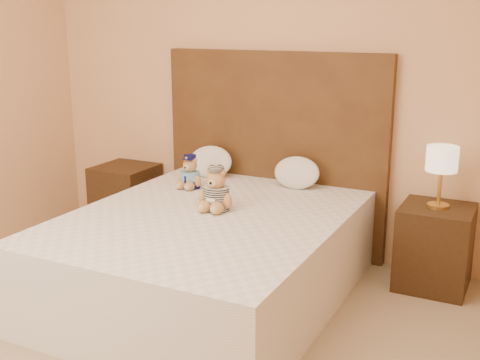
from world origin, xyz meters
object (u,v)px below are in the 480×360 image
nightstand_right (434,247)px  lamp (442,162)px  bed (209,256)px  pillow_right (297,171)px  nightstand_left (126,198)px  pillow_left (210,160)px  teddy_police (190,172)px  teddy_prisoner (216,189)px

nightstand_right → lamp: bearing=180.0°
bed → lamp: (1.25, 0.80, 0.57)m
lamp → pillow_right: (-0.99, 0.03, -0.18)m
nightstand_left → lamp: 2.56m
bed → nightstand_left: size_ratio=3.64×
lamp → pillow_left: 1.71m
bed → teddy_police: size_ratio=8.39×
nightstand_left → lamp: size_ratio=1.38×
teddy_prisoner → pillow_right: bearing=68.6°
nightstand_right → pillow_left: size_ratio=1.53×
nightstand_right → pillow_right: pillow_right is taller
pillow_left → bed: bearing=-61.6°
teddy_police → pillow_left: size_ratio=0.66×
bed → pillow_left: size_ratio=5.57×
bed → lamp: size_ratio=5.00×
nightstand_right → bed: bearing=-147.4°
pillow_left → nightstand_right: bearing=-1.0°
pillow_left → teddy_prisoner: bearing=-58.1°
bed → pillow_right: size_ratio=5.87×
bed → pillow_right: 0.96m
bed → pillow_right: bearing=72.6°
teddy_prisoner → lamp: bearing=27.3°
lamp → teddy_police: 1.71m
nightstand_left → pillow_left: pillow_left is taller
teddy_police → pillow_right: bearing=31.0°
lamp → nightstand_right: bearing=0.0°
teddy_prisoner → bed: bearing=-92.0°
nightstand_left → teddy_police: bearing=-21.1°
teddy_police → bed: bearing=-45.5°
nightstand_right → pillow_left: pillow_left is taller
nightstand_right → pillow_left: (-1.70, 0.03, 0.40)m
pillow_right → pillow_left: bearing=180.0°
lamp → teddy_police: bearing=-169.1°
bed → teddy_prisoner: size_ratio=7.26×
pillow_left → pillow_right: pillow_left is taller
nightstand_left → pillow_left: bearing=2.1°
nightstand_left → lamp: bearing=0.0°
bed → lamp: lamp is taller
pillow_right → nightstand_right: bearing=-1.7°
lamp → teddy_police: lamp is taller
teddy_police → pillow_right: 0.76m
lamp → teddy_prisoner: 1.44m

